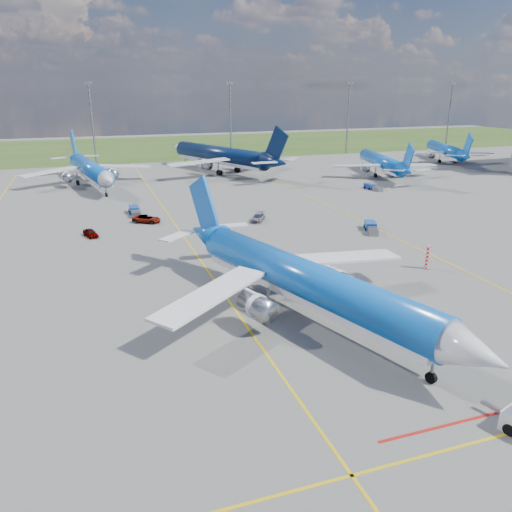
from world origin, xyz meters
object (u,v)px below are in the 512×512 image
object	(u,v)px
bg_jet_n	(221,172)
service_car_c	(258,217)
bg_jet_nnw	(92,186)
service_car_b	(147,219)
main_airliner	(305,318)
baggage_tug_c	(135,211)
bg_jet_ene	(444,162)
baggage_tug_e	(372,187)
warning_post	(427,257)
service_car_a	(91,233)
bg_jet_ne	(381,175)
baggage_tug_w	(371,228)

from	to	relation	value
bg_jet_n	service_car_c	world-z (taller)	bg_jet_n
bg_jet_nnw	service_car_b	world-z (taller)	bg_jet_nnw
bg_jet_n	main_airliner	distance (m)	88.17
main_airliner	baggage_tug_c	bearing A→B (deg)	85.27
bg_jet_ene	baggage_tug_e	distance (m)	52.61
service_car_b	baggage_tug_e	world-z (taller)	service_car_b
service_car_c	warning_post	bearing A→B (deg)	-36.04
service_car_a	bg_jet_n	bearing A→B (deg)	37.37
service_car_b	baggage_tug_e	xyz separation A→B (m)	(50.33, 12.35, -0.12)
main_airliner	service_car_a	xyz separation A→B (m)	(-19.28, 35.79, 0.60)
bg_jet_ene	main_airliner	distance (m)	118.13
main_airliner	service_car_a	bearing A→B (deg)	100.00
bg_jet_n	bg_jet_ene	world-z (taller)	bg_jet_n
bg_jet_nnw	bg_jet_ne	distance (m)	70.50
baggage_tug_e	bg_jet_n	bearing A→B (deg)	119.76
baggage_tug_e	bg_jet_ene	bearing A→B (deg)	27.43
bg_jet_nnw	service_car_b	bearing A→B (deg)	-88.56
warning_post	bg_jet_nnw	size ratio (longest dim) A/B	0.07
bg_jet_nnw	bg_jet_ne	world-z (taller)	bg_jet_nnw
baggage_tug_c	baggage_tug_e	bearing A→B (deg)	6.21
bg_jet_ne	baggage_tug_w	bearing A→B (deg)	68.80
service_car_b	service_car_c	bearing A→B (deg)	-75.17
service_car_c	baggage_tug_w	distance (m)	18.73
service_car_c	bg_jet_n	bearing A→B (deg)	112.61
baggage_tug_w	baggage_tug_e	size ratio (longest dim) A/B	1.11
bg_jet_n	baggage_tug_c	xyz separation A→B (m)	(-26.14, -39.18, 0.58)
warning_post	service_car_b	distance (m)	45.11
bg_jet_ne	bg_jet_nnw	bearing A→B (deg)	5.10
service_car_b	service_car_c	xyz separation A→B (m)	(17.86, -4.97, -0.02)
warning_post	bg_jet_n	distance (m)	79.28
service_car_a	service_car_c	xyz separation A→B (m)	(26.90, 0.56, 0.03)
warning_post	service_car_c	bearing A→B (deg)	113.50
bg_jet_ene	baggage_tug_w	size ratio (longest dim) A/B	6.51
bg_jet_nnw	service_car_a	bearing A→B (deg)	-102.23
bg_jet_n	service_car_a	bearing A→B (deg)	33.25
service_car_c	baggage_tug_c	distance (m)	22.30
baggage_tug_w	service_car_b	bearing A→B (deg)	176.51
bg_jet_n	bg_jet_ne	size ratio (longest dim) A/B	1.31
bg_jet_ene	baggage_tug_w	world-z (taller)	bg_jet_ene
baggage_tug_w	baggage_tug_c	world-z (taller)	baggage_tug_w
warning_post	service_car_c	world-z (taller)	warning_post
main_airliner	baggage_tug_w	size ratio (longest dim) A/B	7.51
baggage_tug_w	bg_jet_ne	bearing A→B (deg)	79.58
warning_post	bg_jet_ne	distance (m)	68.91
service_car_a	baggage_tug_c	size ratio (longest dim) A/B	0.63
bg_jet_ne	baggage_tug_e	world-z (taller)	bg_jet_ne
service_car_a	main_airliner	bearing A→B (deg)	-80.81
warning_post	main_airliner	world-z (taller)	main_airliner
service_car_b	bg_jet_n	bearing A→B (deg)	1.82
service_car_a	bg_jet_ne	bearing A→B (deg)	5.89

